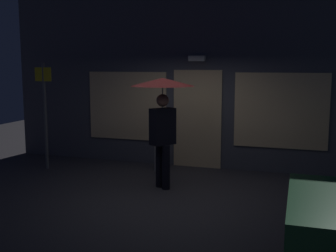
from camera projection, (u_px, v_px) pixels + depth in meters
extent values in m
plane|color=#38353A|center=(167.00, 194.00, 7.53)|extent=(18.00, 18.00, 0.00)
cube|color=#4C4C56|center=(200.00, 78.00, 9.45)|extent=(9.30, 0.30, 4.05)
cube|color=#F9D199|center=(197.00, 119.00, 9.42)|extent=(1.10, 0.04, 2.20)
cube|color=#F9D199|center=(127.00, 106.00, 9.91)|extent=(1.94, 0.04, 1.60)
cube|color=#F9D199|center=(281.00, 111.00, 8.83)|extent=(1.94, 0.04, 1.60)
cube|color=white|center=(197.00, 58.00, 9.15)|extent=(0.36, 0.16, 0.12)
cylinder|color=black|center=(160.00, 165.00, 7.95)|extent=(0.15, 0.15, 0.84)
cylinder|color=black|center=(166.00, 167.00, 7.80)|extent=(0.15, 0.15, 0.84)
cube|color=black|center=(163.00, 126.00, 7.77)|extent=(0.46, 0.51, 0.68)
cube|color=silver|center=(169.00, 126.00, 7.80)|extent=(0.10, 0.13, 0.54)
cube|color=#B28C19|center=(169.00, 127.00, 7.81)|extent=(0.05, 0.05, 0.43)
sphere|color=tan|center=(163.00, 100.00, 7.70)|extent=(0.23, 0.23, 0.23)
cylinder|color=slate|center=(163.00, 101.00, 7.70)|extent=(0.02, 0.02, 0.87)
cone|color=#4C0C0C|center=(163.00, 82.00, 7.65)|extent=(1.18, 1.18, 0.15)
cylinder|color=#595B60|center=(45.00, 117.00, 9.22)|extent=(0.07, 0.07, 2.36)
cube|color=gold|center=(43.00, 74.00, 9.07)|extent=(0.40, 0.02, 0.30)
cylinder|color=#9E998E|center=(160.00, 159.00, 9.16)|extent=(0.25, 0.25, 0.55)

